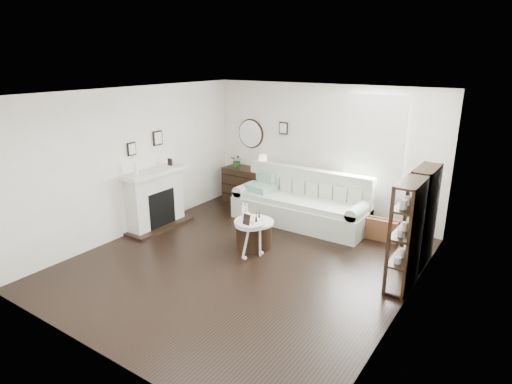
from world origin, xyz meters
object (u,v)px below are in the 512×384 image
Objects in this scene: dresser at (250,186)px; drum_table at (254,234)px; sofa at (301,206)px; pedestal_table at (250,225)px.

dresser is 1.76× the size of drum_table.
sofa is 1.51m from drum_table.
sofa is at bearing -14.17° from dresser.
pedestal_table is (0.14, -0.32, 0.31)m from drum_table.
pedestal_table is (1.54, -2.21, 0.15)m from dresser.
sofa is 2.23× the size of dresser.
sofa is 3.93× the size of drum_table.
drum_table is at bearing 113.97° from pedestal_table.
sofa is 1.58m from dresser.
pedestal_table is (0.01, -1.82, 0.21)m from sofa.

